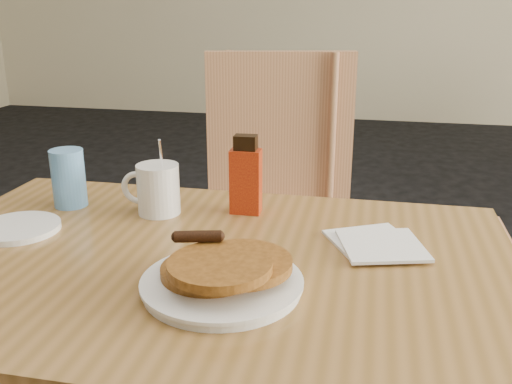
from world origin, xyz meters
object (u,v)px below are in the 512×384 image
blue_tumbler (69,178)px  chair_main_far (273,190)px  pancake_plate (223,276)px  syrup_bottle (246,177)px  main_table (202,279)px  coffee_mug (157,188)px

blue_tumbler → chair_main_far: bearing=58.5°
pancake_plate → syrup_bottle: (-0.04, 0.35, 0.05)m
main_table → blue_tumbler: bearing=151.5°
syrup_bottle → blue_tumbler: size_ratio=1.33×
pancake_plate → coffee_mug: size_ratio=1.53×
pancake_plate → coffee_mug: coffee_mug is taller
chair_main_far → pancake_plate: bearing=-97.6°
main_table → coffee_mug: 0.27m
main_table → coffee_mug: size_ratio=6.85×
main_table → pancake_plate: bearing=-57.3°
coffee_mug → syrup_bottle: size_ratio=0.99×
coffee_mug → blue_tumbler: size_ratio=1.32×
main_table → coffee_mug: bearing=128.9°
chair_main_far → syrup_bottle: chair_main_far is taller
chair_main_far → blue_tumbler: size_ratio=8.10×
coffee_mug → main_table: bearing=-32.9°
coffee_mug → syrup_bottle: bearing=31.3°
pancake_plate → syrup_bottle: bearing=97.0°
pancake_plate → syrup_bottle: syrup_bottle is taller
main_table → chair_main_far: size_ratio=1.12×
blue_tumbler → main_table: bearing=-28.5°
main_table → pancake_plate: 0.15m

